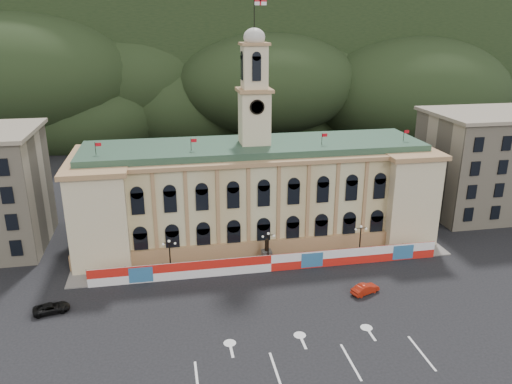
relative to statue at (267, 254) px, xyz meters
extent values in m
plane|color=black|center=(0.00, -18.00, -1.19)|extent=(260.00, 260.00, 0.00)
cube|color=black|center=(0.00, 112.00, 20.81)|extent=(230.00, 70.00, 44.00)
cube|color=#595651|center=(35.00, 92.00, 28.81)|extent=(22.00, 8.00, 14.00)
cube|color=#595651|center=(-48.00, 90.00, 24.81)|extent=(16.00, 7.00, 10.00)
cube|color=beige|center=(0.00, 10.00, 5.81)|extent=(55.00, 15.00, 14.00)
cube|color=#A97E52|center=(0.00, 2.20, 0.01)|extent=(56.00, 0.80, 2.40)
cube|color=#A97E52|center=(0.00, 10.00, 13.11)|extent=(56.20, 16.20, 0.60)
cube|color=#30503C|center=(0.00, 10.00, 13.81)|extent=(53.00, 13.00, 1.20)
cube|color=beige|center=(-23.50, 9.00, 5.81)|extent=(8.00, 17.00, 14.00)
cube|color=beige|center=(23.50, 9.00, 5.81)|extent=(8.00, 17.00, 14.00)
cube|color=beige|center=(0.00, 10.00, 18.41)|extent=(4.40, 4.40, 8.00)
cube|color=#A97E52|center=(0.00, 10.00, 22.61)|extent=(5.20, 5.20, 0.50)
cube|color=beige|center=(0.00, 10.00, 25.91)|extent=(3.60, 3.60, 6.50)
cube|color=#A97E52|center=(0.00, 10.00, 29.31)|extent=(4.20, 4.20, 0.40)
cylinder|color=black|center=(0.00, 7.70, 20.41)|extent=(2.20, 0.20, 2.20)
ellipsoid|color=beige|center=(0.00, 10.00, 30.21)|extent=(3.20, 3.20, 2.72)
cylinder|color=black|center=(0.00, 10.00, 33.41)|extent=(0.12, 0.12, 5.00)
cube|color=white|center=(0.90, 10.00, 35.21)|extent=(1.80, 0.04, 1.20)
cube|color=red|center=(0.90, 9.97, 35.21)|extent=(1.80, 0.02, 0.22)
cube|color=red|center=(0.90, 9.97, 35.21)|extent=(0.22, 0.02, 1.20)
cube|color=#B7A88D|center=(43.00, 13.00, 7.81)|extent=(20.00, 16.00, 18.00)
cube|color=gray|center=(43.00, 13.00, 17.11)|extent=(21.00, 17.00, 0.60)
cube|color=red|center=(0.00, -3.00, 0.06)|extent=(50.00, 0.25, 2.50)
cube|color=teal|center=(-18.00, -3.14, 0.06)|extent=(3.20, 0.05, 2.20)
cube|color=teal|center=(6.00, -3.14, 0.06)|extent=(3.20, 0.05, 2.20)
cube|color=teal|center=(20.00, -3.14, 0.06)|extent=(3.20, 0.05, 2.20)
cube|color=slate|center=(0.00, -0.25, -1.11)|extent=(56.00, 5.50, 0.16)
cube|color=#595651|center=(0.00, 0.00, -0.29)|extent=(1.40, 1.40, 1.80)
cylinder|color=black|center=(0.00, 0.00, 1.41)|extent=(0.60, 0.60, 1.60)
sphere|color=black|center=(0.00, 0.00, 2.31)|extent=(0.44, 0.44, 0.44)
cylinder|color=black|center=(-14.00, -1.00, -1.04)|extent=(0.44, 0.44, 0.30)
cylinder|color=black|center=(-14.00, -1.00, 1.21)|extent=(0.18, 0.18, 4.80)
cube|color=black|center=(-14.00, -1.00, 3.51)|extent=(1.60, 0.08, 0.08)
sphere|color=silver|center=(-14.80, -1.00, 3.36)|extent=(0.36, 0.36, 0.36)
sphere|color=silver|center=(-13.20, -1.00, 3.36)|extent=(0.36, 0.36, 0.36)
sphere|color=silver|center=(-14.00, -1.00, 3.76)|extent=(0.40, 0.40, 0.40)
cylinder|color=black|center=(0.00, -1.00, -1.04)|extent=(0.44, 0.44, 0.30)
cylinder|color=black|center=(0.00, -1.00, 1.21)|extent=(0.18, 0.18, 4.80)
cube|color=black|center=(0.00, -1.00, 3.51)|extent=(1.60, 0.08, 0.08)
sphere|color=silver|center=(-0.80, -1.00, 3.36)|extent=(0.36, 0.36, 0.36)
sphere|color=silver|center=(0.80, -1.00, 3.36)|extent=(0.36, 0.36, 0.36)
sphere|color=silver|center=(0.00, -1.00, 3.76)|extent=(0.40, 0.40, 0.40)
cylinder|color=black|center=(14.00, -1.00, -1.04)|extent=(0.44, 0.44, 0.30)
cylinder|color=black|center=(14.00, -1.00, 1.21)|extent=(0.18, 0.18, 4.80)
cube|color=black|center=(14.00, -1.00, 3.51)|extent=(1.60, 0.08, 0.08)
sphere|color=silver|center=(13.20, -1.00, 3.36)|extent=(0.36, 0.36, 0.36)
sphere|color=silver|center=(14.80, -1.00, 3.36)|extent=(0.36, 0.36, 0.36)
sphere|color=silver|center=(14.00, -1.00, 3.76)|extent=(0.40, 0.40, 0.40)
imported|color=#A81D0C|center=(10.78, -11.21, -0.53)|extent=(4.09, 4.90, 1.30)
imported|color=black|center=(-28.53, -8.44, -0.60)|extent=(3.74, 5.07, 1.18)
camera|label=1|loc=(-13.67, -64.86, 32.55)|focal=35.00mm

